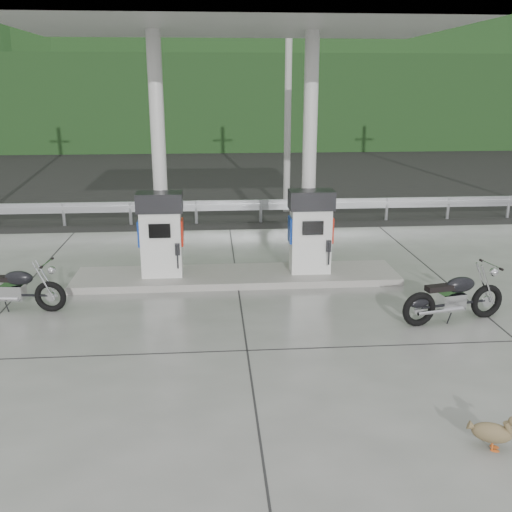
{
  "coord_description": "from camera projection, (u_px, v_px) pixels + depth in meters",
  "views": [
    {
      "loc": [
        -0.51,
        -9.3,
        4.1
      ],
      "look_at": [
        0.3,
        1.0,
        1.0
      ],
      "focal_mm": 40.0,
      "sensor_mm": 36.0,
      "label": 1
    }
  ],
  "objects": [
    {
      "name": "ground",
      "position": [
        244.0,
        327.0,
        10.09
      ],
      "size": [
        160.0,
        160.0,
        0.0
      ],
      "primitive_type": "plane",
      "color": "black",
      "rests_on": "ground"
    },
    {
      "name": "forecourt_apron",
      "position": [
        244.0,
        326.0,
        10.09
      ],
      "size": [
        18.0,
        14.0,
        0.02
      ],
      "primitive_type": "cube",
      "color": "slate",
      "rests_on": "ground"
    },
    {
      "name": "pump_island",
      "position": [
        237.0,
        276.0,
        12.45
      ],
      "size": [
        7.0,
        1.4,
        0.15
      ],
      "primitive_type": "cube",
      "color": "gray",
      "rests_on": "forecourt_apron"
    },
    {
      "name": "gas_pump_left",
      "position": [
        161.0,
        235.0,
        12.05
      ],
      "size": [
        0.95,
        0.55,
        1.8
      ],
      "primitive_type": null,
      "color": "silver",
      "rests_on": "pump_island"
    },
    {
      "name": "gas_pump_right",
      "position": [
        311.0,
        232.0,
        12.29
      ],
      "size": [
        0.95,
        0.55,
        1.8
      ],
      "primitive_type": null,
      "color": "silver",
      "rests_on": "pump_island"
    },
    {
      "name": "canopy_column_left",
      "position": [
        159.0,
        156.0,
        11.98
      ],
      "size": [
        0.3,
        0.3,
        5.0
      ],
      "primitive_type": "cylinder",
      "color": "silver",
      "rests_on": "pump_island"
    },
    {
      "name": "canopy_column_right",
      "position": [
        309.0,
        155.0,
        12.22
      ],
      "size": [
        0.3,
        0.3,
        5.0
      ],
      "primitive_type": "cylinder",
      "color": "silver",
      "rests_on": "pump_island"
    },
    {
      "name": "canopy_roof",
      "position": [
        234.0,
        16.0,
        10.94
      ],
      "size": [
        8.5,
        5.0,
        0.4
      ],
      "primitive_type": "cube",
      "color": "silver",
      "rests_on": "canopy_column_left"
    },
    {
      "name": "guardrail",
      "position": [
        228.0,
        200.0,
        17.53
      ],
      "size": [
        26.0,
        0.16,
        1.42
      ],
      "primitive_type": null,
      "color": "#ABADB3",
      "rests_on": "ground"
    },
    {
      "name": "road",
      "position": [
        226.0,
        201.0,
        21.07
      ],
      "size": [
        60.0,
        7.0,
        0.01
      ],
      "primitive_type": "cube",
      "color": "black",
      "rests_on": "ground"
    },
    {
      "name": "utility_pole_b",
      "position": [
        288.0,
        89.0,
        18.17
      ],
      "size": [
        0.22,
        0.22,
        8.0
      ],
      "primitive_type": "cylinder",
      "color": "gray",
      "rests_on": "ground"
    },
    {
      "name": "tree_band",
      "position": [
        217.0,
        103.0,
        37.88
      ],
      "size": [
        80.0,
        6.0,
        6.0
      ],
      "primitive_type": "cube",
      "color": "black",
      "rests_on": "ground"
    },
    {
      "name": "forested_hills",
      "position": [
        214.0,
        122.0,
        67.39
      ],
      "size": [
        100.0,
        40.0,
        140.0
      ],
      "primitive_type": null,
      "color": "black",
      "rests_on": "ground"
    },
    {
      "name": "motorcycle_left",
      "position": [
        15.0,
        289.0,
        10.64
      ],
      "size": [
        1.85,
        0.79,
        0.85
      ],
      "primitive_type": null,
      "rotation": [
        0.0,
        0.0,
        -0.13
      ],
      "color": "black",
      "rests_on": "forecourt_apron"
    },
    {
      "name": "motorcycle_right",
      "position": [
        454.0,
        298.0,
        10.15
      ],
      "size": [
        1.97,
        0.97,
        0.9
      ],
      "primitive_type": null,
      "rotation": [
        0.0,
        0.0,
        0.2
      ],
      "color": "black",
      "rests_on": "forecourt_apron"
    },
    {
      "name": "duck",
      "position": [
        492.0,
        433.0,
        6.63
      ],
      "size": [
        0.56,
        0.36,
        0.4
      ],
      "primitive_type": null,
      "rotation": [
        0.0,
        0.0,
        -0.41
      ],
      "color": "brown",
      "rests_on": "forecourt_apron"
    }
  ]
}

